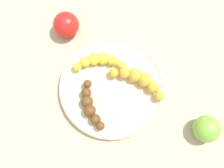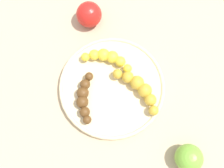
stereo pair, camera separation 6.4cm
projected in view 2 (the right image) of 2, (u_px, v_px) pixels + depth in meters
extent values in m
plane|color=tan|center=(112.00, 88.00, 0.72)|extent=(2.40, 2.40, 0.00)
cylinder|color=beige|center=(112.00, 87.00, 0.71)|extent=(0.28, 0.28, 0.02)
torus|color=beige|center=(112.00, 86.00, 0.71)|extent=(0.28, 0.28, 0.01)
sphere|color=#593819|center=(89.00, 76.00, 0.70)|extent=(0.02, 0.02, 0.02)
sphere|color=#593819|center=(85.00, 84.00, 0.69)|extent=(0.03, 0.03, 0.03)
sphere|color=#593819|center=(83.00, 93.00, 0.68)|extent=(0.03, 0.03, 0.03)
sphere|color=#593819|center=(82.00, 102.00, 0.68)|extent=(0.03, 0.03, 0.03)
sphere|color=#593819|center=(84.00, 111.00, 0.67)|extent=(0.03, 0.03, 0.03)
sphere|color=#593819|center=(87.00, 120.00, 0.66)|extent=(0.02, 0.02, 0.02)
sphere|color=gold|center=(154.00, 110.00, 0.67)|extent=(0.03, 0.03, 0.03)
sphere|color=gold|center=(150.00, 100.00, 0.68)|extent=(0.03, 0.03, 0.03)
sphere|color=gold|center=(145.00, 90.00, 0.68)|extent=(0.04, 0.04, 0.04)
sphere|color=gold|center=(137.00, 83.00, 0.69)|extent=(0.04, 0.04, 0.04)
sphere|color=gold|center=(128.00, 77.00, 0.69)|extent=(0.03, 0.03, 0.03)
sphere|color=gold|center=(118.00, 74.00, 0.70)|extent=(0.03, 0.03, 0.03)
sphere|color=yellow|center=(127.00, 68.00, 0.70)|extent=(0.02, 0.02, 0.02)
sphere|color=yellow|center=(120.00, 62.00, 0.71)|extent=(0.03, 0.03, 0.03)
sphere|color=yellow|center=(112.00, 57.00, 0.71)|extent=(0.03, 0.03, 0.03)
sphere|color=yellow|center=(103.00, 55.00, 0.71)|extent=(0.03, 0.03, 0.03)
sphere|color=yellow|center=(94.00, 55.00, 0.71)|extent=(0.03, 0.03, 0.03)
sphere|color=yellow|center=(85.00, 57.00, 0.71)|extent=(0.02, 0.02, 0.02)
sphere|color=red|center=(89.00, 15.00, 0.75)|extent=(0.07, 0.07, 0.07)
sphere|color=#72B238|center=(189.00, 158.00, 0.64)|extent=(0.07, 0.07, 0.07)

